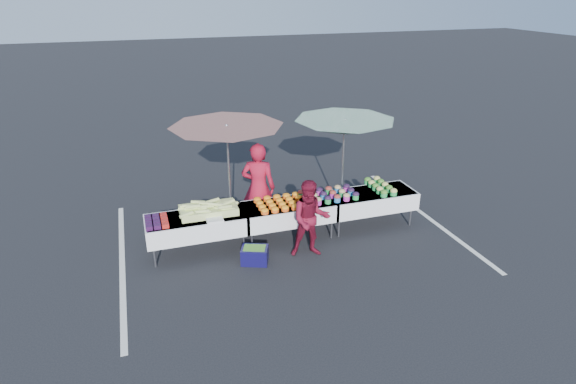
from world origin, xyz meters
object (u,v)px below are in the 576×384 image
object	(u,v)px
table_right	(370,200)
customer	(311,219)
umbrella_right	(345,128)
table_center	(288,211)
umbrella_left	(227,135)
table_left	(196,224)
storage_bin	(255,255)
vendor	(258,188)

from	to	relation	value
table_right	customer	bearing A→B (deg)	-154.85
table_right	umbrella_right	world-z (taller)	umbrella_right
table_right	customer	size ratio (longest dim) A/B	1.25
table_center	umbrella_right	xyz separation A→B (m)	(1.48, 0.72, 1.38)
customer	umbrella_left	bearing A→B (deg)	142.71
umbrella_left	table_center	bearing A→B (deg)	-33.89
table_left	storage_bin	world-z (taller)	table_left
table_right	umbrella_right	distance (m)	1.59
table_left	umbrella_right	world-z (taller)	umbrella_right
table_left	umbrella_left	distance (m)	1.80
table_right	vendor	bearing A→B (deg)	166.25
table_right	customer	distance (m)	1.79
vendor	umbrella_left	world-z (taller)	umbrella_left
umbrella_left	storage_bin	size ratio (longest dim) A/B	4.26
table_center	table_right	bearing A→B (deg)	0.00
table_center	storage_bin	xyz separation A→B (m)	(-0.88, -0.71, -0.42)
table_right	table_center	bearing A→B (deg)	180.00
umbrella_left	umbrella_right	distance (m)	2.49
table_center	umbrella_left	xyz separation A→B (m)	(-1.01, 0.68, 1.47)
table_center	customer	world-z (taller)	customer
vendor	umbrella_left	size ratio (longest dim) A/B	0.76
vendor	customer	size ratio (longest dim) A/B	1.25
table_right	umbrella_left	size ratio (longest dim) A/B	0.76
vendor	customer	bearing A→B (deg)	139.68
table_left	umbrella_right	bearing A→B (deg)	12.40
vendor	umbrella_right	xyz separation A→B (m)	(1.92, 0.17, 1.03)
umbrella_left	vendor	bearing A→B (deg)	-12.75
table_right	table_left	bearing A→B (deg)	180.00
table_right	vendor	size ratio (longest dim) A/B	1.00
table_left	vendor	xyz separation A→B (m)	(1.35, 0.55, 0.35)
table_left	storage_bin	bearing A→B (deg)	-37.58
umbrella_right	storage_bin	size ratio (longest dim) A/B	4.26
umbrella_left	storage_bin	distance (m)	2.35
umbrella_left	umbrella_right	bearing A→B (deg)	1.00
customer	umbrella_left	world-z (taller)	umbrella_left
vendor	table_right	bearing A→B (deg)	-169.93
vendor	storage_bin	world-z (taller)	vendor
storage_bin	table_left	bearing A→B (deg)	164.33
umbrella_right	vendor	bearing A→B (deg)	-174.94
customer	vendor	bearing A→B (deg)	128.78
umbrella_left	umbrella_right	world-z (taller)	umbrella_left
table_right	umbrella_right	size ratio (longest dim) A/B	0.76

